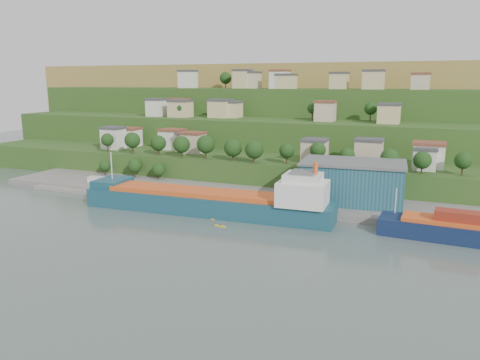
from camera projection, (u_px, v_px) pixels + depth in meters
The scene contains 10 objects.
ground at pixel (200, 221), 131.80m from camera, with size 500.00×500.00×0.00m, color #4B5B55.
quay at pixel (296, 205), 149.64m from camera, with size 220.00×26.00×4.00m, color slate.
pebble_beach at pixel (94, 188), 172.21m from camera, with size 40.00×18.00×2.40m, color slate.
hillside at pixel (327, 146), 284.27m from camera, with size 360.00×210.97×96.00m.
cargo_ship_near at pixel (214, 203), 139.05m from camera, with size 77.23×15.78×19.72m.
warehouse at pixel (352, 181), 144.14m from camera, with size 32.38×21.35×12.80m.
caravan at pixel (97, 181), 172.30m from camera, with size 6.57×2.74×3.07m, color silver.
dinghy at pixel (123, 189), 164.07m from camera, with size 4.10×1.54×0.82m, color silver.
kayak_orange at pixel (216, 219), 133.52m from camera, with size 3.25×1.19×0.80m.
kayak_yellow at pixel (220, 225), 127.37m from camera, with size 3.47×1.18×0.86m.
Camera 1 is at (58.73, -112.56, 38.96)m, focal length 35.00 mm.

